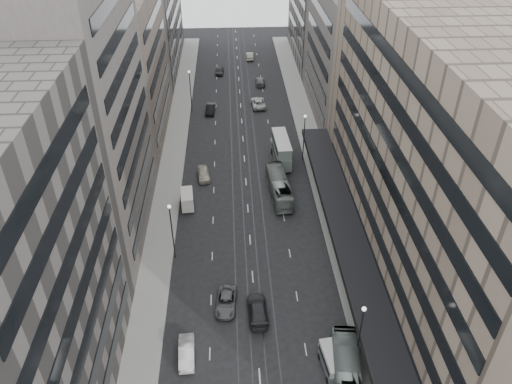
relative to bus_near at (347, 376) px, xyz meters
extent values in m
plane|color=black|center=(-8.30, 7.47, -1.51)|extent=(220.00, 220.00, 0.00)
cube|color=gray|center=(3.70, 44.97, -1.43)|extent=(4.00, 125.00, 0.15)
cube|color=gray|center=(-20.30, 44.97, -1.43)|extent=(4.00, 125.00, 0.15)
cube|color=gray|center=(13.20, 15.47, 13.49)|extent=(15.00, 60.00, 30.00)
cube|color=black|center=(3.70, 15.47, 2.49)|extent=(4.40, 60.00, 0.50)
cube|color=#544E48|center=(13.20, 59.47, 10.49)|extent=(15.00, 28.00, 24.00)
cube|color=#5E5A55|center=(13.20, 89.47, 12.49)|extent=(15.00, 32.00, 28.00)
cube|color=#544E48|center=(-29.80, 26.47, 15.49)|extent=(15.00, 26.00, 34.00)
cube|color=#6E6056|center=(-29.80, 53.47, 10.99)|extent=(15.00, 28.00, 25.00)
cube|color=#5E5A55|center=(-29.80, 86.47, 12.49)|extent=(15.00, 38.00, 28.00)
cylinder|color=#262628|center=(1.40, 2.47, 2.49)|extent=(0.16, 0.16, 8.00)
sphere|color=silver|center=(1.40, 2.47, 6.59)|extent=(0.44, 0.44, 0.44)
cylinder|color=#262628|center=(1.40, 42.47, 2.49)|extent=(0.16, 0.16, 8.00)
sphere|color=silver|center=(1.40, 42.47, 6.59)|extent=(0.44, 0.44, 0.44)
cylinder|color=#262628|center=(-18.00, 19.47, 2.49)|extent=(0.16, 0.16, 8.00)
sphere|color=silver|center=(-18.00, 19.47, 6.59)|extent=(0.44, 0.44, 0.44)
cylinder|color=#262628|center=(-18.00, 62.47, 2.49)|extent=(0.16, 0.16, 8.00)
sphere|color=silver|center=(-18.00, 62.47, 6.59)|extent=(0.44, 0.44, 0.44)
imported|color=gray|center=(0.00, 0.00, 0.00)|extent=(3.78, 11.05, 3.02)
imported|color=gray|center=(-3.50, 32.66, 0.01)|extent=(3.35, 11.07, 3.04)
cube|color=slate|center=(-2.25, 42.09, -0.02)|extent=(2.64, 8.19, 2.07)
cube|color=slate|center=(-2.25, 42.09, 1.91)|extent=(2.58, 7.86, 1.80)
cube|color=silver|center=(-2.25, 42.09, 2.86)|extent=(2.64, 8.19, 0.11)
cylinder|color=black|center=(-3.22, 39.12, -1.06)|extent=(0.30, 0.91, 0.90)
cylinder|color=black|center=(-0.98, 39.24, -1.06)|extent=(0.30, 0.91, 0.90)
cylinder|color=black|center=(-3.51, 44.94, -1.06)|extent=(0.30, 0.91, 0.90)
cylinder|color=black|center=(-1.27, 45.05, -1.06)|extent=(0.30, 0.91, 0.90)
cube|color=#595D61|center=(-1.04, 2.00, -0.65)|extent=(2.27, 4.38, 1.09)
cube|color=#B7B8B3|center=(-1.04, 2.00, 0.33)|extent=(2.22, 4.30, 0.86)
cylinder|color=black|center=(-1.74, 0.52, -1.20)|extent=(0.25, 0.64, 0.62)
cylinder|color=black|center=(0.00, 0.73, -1.20)|extent=(0.25, 0.64, 0.62)
cylinder|color=black|center=(-2.09, 3.26, -1.20)|extent=(0.25, 0.64, 0.62)
cylinder|color=black|center=(-0.35, 3.48, -1.20)|extent=(0.25, 0.64, 0.62)
cube|color=silver|center=(-17.02, 30.35, -0.61)|extent=(2.09, 4.00, 1.19)
cube|color=silver|center=(-17.02, 30.35, 0.45)|extent=(2.05, 3.92, 0.93)
cylinder|color=black|center=(-17.76, 29.00, -1.20)|extent=(0.23, 0.63, 0.62)
cylinder|color=black|center=(-16.03, 29.16, -1.20)|extent=(0.23, 0.63, 0.62)
cylinder|color=black|center=(-18.00, 31.53, -1.20)|extent=(0.23, 0.63, 0.62)
cylinder|color=black|center=(-16.28, 31.69, -1.20)|extent=(0.23, 0.63, 0.62)
imported|color=beige|center=(-15.63, 4.22, -0.77)|extent=(1.82, 4.58, 1.48)
imported|color=#575759|center=(-11.53, 10.93, -0.83)|extent=(2.65, 5.07, 1.36)
imported|color=#252628|center=(-8.04, 9.46, -0.72)|extent=(2.40, 5.51, 1.58)
imported|color=#B4AD95|center=(-14.94, 37.92, -0.74)|extent=(2.37, 4.71, 1.54)
imported|color=black|center=(-14.29, 61.52, -0.73)|extent=(1.98, 4.80, 1.55)
imported|color=beige|center=(-4.75, 63.85, -0.71)|extent=(2.93, 5.85, 1.59)
imported|color=#59595B|center=(-3.70, 75.06, -0.79)|extent=(2.12, 4.96, 1.43)
imported|color=#28282B|center=(-12.63, 81.82, -0.77)|extent=(2.08, 4.47, 1.48)
imported|color=#ABA68E|center=(-5.21, 91.23, -0.74)|extent=(1.66, 4.65, 1.53)
camera|label=1|loc=(-10.33, -28.54, 41.75)|focal=35.00mm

